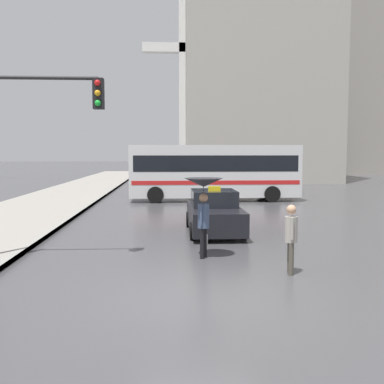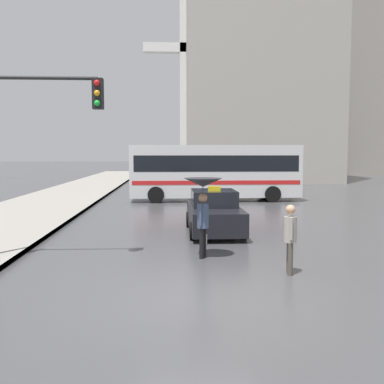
{
  "view_description": "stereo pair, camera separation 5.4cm",
  "coord_description": "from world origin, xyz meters",
  "px_view_note": "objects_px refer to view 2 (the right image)",
  "views": [
    {
      "loc": [
        -0.65,
        -8.69,
        2.88
      ],
      "look_at": [
        0.32,
        8.4,
        1.4
      ],
      "focal_mm": 42.0,
      "sensor_mm": 36.0,
      "label": 1
    },
    {
      "loc": [
        -0.6,
        -8.69,
        2.88
      ],
      "look_at": [
        0.32,
        8.4,
        1.4
      ],
      "focal_mm": 42.0,
      "sensor_mm": 36.0,
      "label": 2
    }
  ],
  "objects_px": {
    "taxi": "(214,213)",
    "city_bus": "(215,170)",
    "monument_cross": "(184,77)",
    "traffic_light": "(35,127)",
    "pedestrian_with_umbrella": "(203,194)",
    "pedestrian_man": "(290,234)"
  },
  "relations": [
    {
      "from": "taxi",
      "to": "traffic_light",
      "type": "height_order",
      "value": "traffic_light"
    },
    {
      "from": "city_bus",
      "to": "pedestrian_with_umbrella",
      "type": "height_order",
      "value": "city_bus"
    },
    {
      "from": "taxi",
      "to": "pedestrian_man",
      "type": "xyz_separation_m",
      "value": [
        1.22,
        -5.77,
        0.28
      ]
    },
    {
      "from": "taxi",
      "to": "city_bus",
      "type": "xyz_separation_m",
      "value": [
        1.17,
        11.02,
        1.16
      ]
    },
    {
      "from": "traffic_light",
      "to": "monument_cross",
      "type": "bearing_deg",
      "value": 81.08
    },
    {
      "from": "pedestrian_with_umbrella",
      "to": "monument_cross",
      "type": "distance_m",
      "value": 34.13
    },
    {
      "from": "taxi",
      "to": "monument_cross",
      "type": "bearing_deg",
      "value": -90.01
    },
    {
      "from": "city_bus",
      "to": "pedestrian_with_umbrella",
      "type": "distance_m",
      "value": 15.1
    },
    {
      "from": "city_bus",
      "to": "pedestrian_man",
      "type": "distance_m",
      "value": 16.81
    },
    {
      "from": "city_bus",
      "to": "taxi",
      "type": "bearing_deg",
      "value": 173.32
    },
    {
      "from": "traffic_light",
      "to": "monument_cross",
      "type": "xyz_separation_m",
      "value": [
        5.18,
        33.04,
        6.81
      ]
    },
    {
      "from": "pedestrian_with_umbrella",
      "to": "monument_cross",
      "type": "relative_size",
      "value": 0.12
    },
    {
      "from": "taxi",
      "to": "traffic_light",
      "type": "distance_m",
      "value": 7.14
    },
    {
      "from": "taxi",
      "to": "traffic_light",
      "type": "relative_size",
      "value": 0.83
    },
    {
      "from": "city_bus",
      "to": "monument_cross",
      "type": "distance_m",
      "value": 19.98
    },
    {
      "from": "city_bus",
      "to": "monument_cross",
      "type": "xyz_separation_m",
      "value": [
        -1.16,
        18.03,
        8.53
      ]
    },
    {
      "from": "taxi",
      "to": "traffic_light",
      "type": "bearing_deg",
      "value": 37.63
    },
    {
      "from": "city_bus",
      "to": "traffic_light",
      "type": "relative_size",
      "value": 1.98
    },
    {
      "from": "traffic_light",
      "to": "monument_cross",
      "type": "relative_size",
      "value": 0.28
    },
    {
      "from": "taxi",
      "to": "city_bus",
      "type": "height_order",
      "value": "city_bus"
    },
    {
      "from": "taxi",
      "to": "pedestrian_man",
      "type": "height_order",
      "value": "taxi"
    },
    {
      "from": "taxi",
      "to": "monument_cross",
      "type": "xyz_separation_m",
      "value": [
        0.0,
        29.05,
        9.69
      ]
    }
  ]
}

